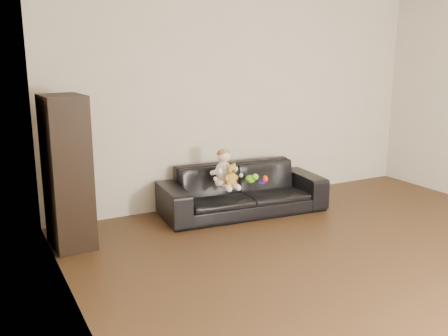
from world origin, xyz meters
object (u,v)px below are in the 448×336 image
sofa (243,189)px  teddy_bear (231,175)px  cabinet (67,173)px  toy_blue_disc (261,182)px  baby (225,171)px  toy_rattle (265,180)px  toy_green (250,179)px

sofa → teddy_bear: 0.45m
cabinet → toy_blue_disc: bearing=-4.5°
baby → toy_rattle: size_ratio=5.78×
cabinet → toy_green: 2.07m
cabinet → toy_blue_disc: size_ratio=15.76×
baby → toy_rattle: baby is taller
cabinet → baby: cabinet is taller
cabinet → toy_rattle: (2.21, -0.03, -0.33)m
cabinet → teddy_bear: bearing=-8.1°
cabinet → toy_rattle: size_ratio=19.71×
baby → teddy_bear: bearing=-85.7°
toy_green → toy_rattle: 0.17m
toy_green → baby: bearing=-176.3°
teddy_bear → toy_green: 0.39m
baby → teddy_bear: size_ratio=1.71×
teddy_bear → toy_blue_disc: size_ratio=2.70×
cabinet → toy_rattle: cabinet is taller
toy_green → toy_blue_disc: size_ratio=1.45×
sofa → teddy_bear: size_ratio=7.61×
cabinet → toy_green: bearing=-3.1°
sofa → baby: size_ratio=4.44×
sofa → toy_blue_disc: size_ratio=20.51×
sofa → cabinet: (-1.99, -0.12, 0.46)m
cabinet → teddy_bear: cabinet is taller
sofa → teddy_bear: teddy_bear is taller
toy_green → toy_blue_disc: 0.13m
toy_rattle → toy_blue_disc: toy_rattle is taller
teddy_bear → toy_rattle: 0.52m
toy_green → toy_blue_disc: bearing=-23.1°
teddy_bear → toy_green: teddy_bear is taller
toy_green → toy_blue_disc: toy_green is taller
baby → toy_blue_disc: size_ratio=4.62×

